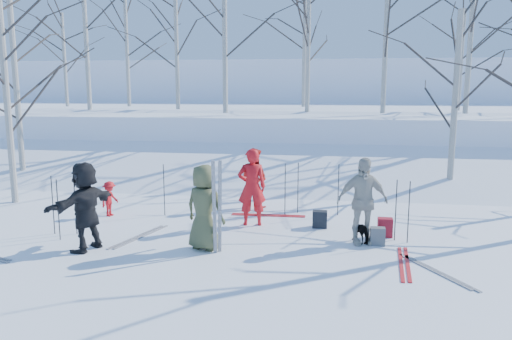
% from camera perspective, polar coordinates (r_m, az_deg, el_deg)
% --- Properties ---
extents(ground, '(120.00, 120.00, 0.00)m').
position_cam_1_polar(ground, '(10.91, -1.18, -8.07)').
color(ground, white).
rests_on(ground, ground).
extents(snow_ramp, '(70.00, 9.49, 4.12)m').
position_cam_1_polar(snow_ramp, '(17.62, 2.66, -0.70)').
color(snow_ramp, white).
rests_on(snow_ramp, ground).
extents(snow_plateau, '(70.00, 18.00, 2.20)m').
position_cam_1_polar(snow_plateau, '(27.40, 4.83, 4.80)').
color(snow_plateau, white).
rests_on(snow_plateau, ground).
extents(far_hill, '(90.00, 30.00, 6.00)m').
position_cam_1_polar(far_hill, '(48.29, 6.51, 8.08)').
color(far_hill, white).
rests_on(far_hill, ground).
extents(skier_olive_center, '(1.00, 0.82, 1.76)m').
position_cam_1_polar(skier_olive_center, '(10.19, -5.94, -4.26)').
color(skier_olive_center, '#464C2D').
rests_on(skier_olive_center, ground).
extents(skier_red_north, '(0.75, 0.57, 1.85)m').
position_cam_1_polar(skier_red_north, '(11.87, -0.49, -1.97)').
color(skier_red_north, red).
rests_on(skier_red_north, ground).
extents(skier_redor_behind, '(1.01, 0.97, 1.64)m').
position_cam_1_polar(skier_redor_behind, '(13.63, -0.22, -0.91)').
color(skier_redor_behind, red).
rests_on(skier_redor_behind, ground).
extents(skier_red_seated, '(0.47, 0.65, 0.90)m').
position_cam_1_polar(skier_red_seated, '(13.33, -16.39, -3.17)').
color(skier_red_seated, red).
rests_on(skier_red_seated, ground).
extents(skier_cream_east, '(1.16, 0.70, 1.85)m').
position_cam_1_polar(skier_cream_east, '(10.72, 12.06, -3.48)').
color(skier_cream_east, beige).
rests_on(skier_cream_east, ground).
extents(skier_grey_west, '(1.07, 1.78, 1.83)m').
position_cam_1_polar(skier_grey_west, '(10.65, -18.92, -3.95)').
color(skier_grey_west, black).
rests_on(skier_grey_west, ground).
extents(dog, '(0.60, 0.70, 0.54)m').
position_cam_1_polar(dog, '(10.99, 11.95, -6.68)').
color(dog, black).
rests_on(dog, ground).
extents(upright_ski_left, '(0.08, 0.16, 1.90)m').
position_cam_1_polar(upright_ski_left, '(9.86, -4.79, -4.31)').
color(upright_ski_left, silver).
rests_on(upright_ski_left, ground).
extents(upright_ski_right, '(0.15, 0.23, 1.89)m').
position_cam_1_polar(upright_ski_right, '(9.90, -4.16, -4.23)').
color(upright_ski_right, silver).
rests_on(upright_ski_right, ground).
extents(ski_pair_a, '(0.56, 1.94, 0.02)m').
position_cam_1_polar(ski_pair_a, '(9.96, 16.59, -10.20)').
color(ski_pair_a, red).
rests_on(ski_pair_a, ground).
extents(ski_pair_c, '(1.85, 2.07, 0.02)m').
position_cam_1_polar(ski_pair_c, '(9.73, 19.92, -10.85)').
color(ski_pair_c, silver).
rests_on(ski_pair_c, ground).
extents(ski_pair_d, '(0.27, 1.91, 0.02)m').
position_cam_1_polar(ski_pair_d, '(12.92, 1.41, -5.19)').
color(ski_pair_d, red).
rests_on(ski_pair_d, ground).
extents(ski_pair_e, '(1.22, 2.01, 0.02)m').
position_cam_1_polar(ski_pair_e, '(11.45, -13.18, -7.42)').
color(ski_pair_e, silver).
rests_on(ski_pair_e, ground).
extents(ski_pole_a, '(0.02, 0.02, 1.34)m').
position_cam_1_polar(ski_pole_a, '(11.91, -19.96, -3.80)').
color(ski_pole_a, black).
rests_on(ski_pole_a, ground).
extents(ski_pole_b, '(0.02, 0.02, 1.34)m').
position_cam_1_polar(ski_pole_b, '(12.90, 3.35, -2.21)').
color(ski_pole_b, black).
rests_on(ski_pole_b, ground).
extents(ski_pole_c, '(0.02, 0.02, 1.34)m').
position_cam_1_polar(ski_pole_c, '(13.03, -10.46, -2.24)').
color(ski_pole_c, black).
rests_on(ski_pole_c, ground).
extents(ski_pole_d, '(0.02, 0.02, 1.34)m').
position_cam_1_polar(ski_pole_d, '(11.61, -21.67, -4.25)').
color(ski_pole_d, black).
rests_on(ski_pole_d, ground).
extents(ski_pole_e, '(0.02, 0.02, 1.34)m').
position_cam_1_polar(ski_pole_e, '(11.17, 15.69, -4.44)').
color(ski_pole_e, black).
rests_on(ski_pole_e, ground).
extents(ski_pole_f, '(0.02, 0.02, 1.34)m').
position_cam_1_polar(ski_pole_f, '(12.99, 9.39, -2.25)').
color(ski_pole_f, black).
rests_on(ski_pole_f, ground).
extents(ski_pole_g, '(0.02, 0.02, 1.34)m').
position_cam_1_polar(ski_pole_g, '(13.09, 4.82, -2.06)').
color(ski_pole_g, black).
rests_on(ski_pole_g, ground).
extents(ski_pole_h, '(0.02, 0.02, 1.34)m').
position_cam_1_polar(ski_pole_h, '(12.11, -22.20, -3.73)').
color(ski_pole_h, black).
rests_on(ski_pole_h, ground).
extents(ski_pole_i, '(0.02, 0.02, 1.34)m').
position_cam_1_polar(ski_pole_i, '(11.08, 17.05, -4.63)').
color(ski_pole_i, black).
rests_on(ski_pole_i, ground).
extents(backpack_red, '(0.32, 0.22, 0.42)m').
position_cam_1_polar(backpack_red, '(11.49, 14.53, -6.37)').
color(backpack_red, maroon).
rests_on(backpack_red, ground).
extents(backpack_grey, '(0.30, 0.20, 0.38)m').
position_cam_1_polar(backpack_grey, '(10.87, 13.73, -7.38)').
color(backpack_grey, '#52565A').
rests_on(backpack_grey, ground).
extents(backpack_dark, '(0.34, 0.24, 0.40)m').
position_cam_1_polar(backpack_dark, '(11.92, 7.31, -5.60)').
color(backpack_dark, black).
rests_on(backpack_dark, ground).
extents(birch_plateau_a, '(5.21, 5.21, 6.58)m').
position_cam_1_polar(birch_plateau_a, '(21.79, 23.37, 14.63)').
color(birch_plateau_a, silver).
rests_on(birch_plateau_a, snow_plateau).
extents(birch_plateau_b, '(3.67, 3.67, 4.39)m').
position_cam_1_polar(birch_plateau_b, '(24.13, 22.40, 11.53)').
color(birch_plateau_b, silver).
rests_on(birch_plateau_b, snow_plateau).
extents(birch_plateau_c, '(5.14, 5.14, 6.49)m').
position_cam_1_polar(birch_plateau_c, '(24.34, -18.86, 14.19)').
color(birch_plateau_c, silver).
rests_on(birch_plateau_c, snow_plateau).
extents(birch_plateau_d, '(5.00, 5.00, 6.28)m').
position_cam_1_polar(birch_plateau_d, '(20.57, -3.60, 15.30)').
color(birch_plateau_d, silver).
rests_on(birch_plateau_d, snow_plateau).
extents(birch_plateau_f, '(4.46, 4.46, 5.52)m').
position_cam_1_polar(birch_plateau_f, '(27.54, -14.52, 12.80)').
color(birch_plateau_f, silver).
rests_on(birch_plateau_f, snow_plateau).
extents(birch_plateau_g, '(4.93, 4.93, 6.19)m').
position_cam_1_polar(birch_plateau_g, '(26.43, 5.55, 13.93)').
color(birch_plateau_g, silver).
rests_on(birch_plateau_g, snow_plateau).
extents(birch_plateau_i, '(4.70, 4.70, 5.85)m').
position_cam_1_polar(birch_plateau_i, '(21.68, 5.99, 14.41)').
color(birch_plateau_i, silver).
rests_on(birch_plateau_i, snow_plateau).
extents(birch_plateau_j, '(4.84, 4.84, 6.06)m').
position_cam_1_polar(birch_plateau_j, '(20.92, 14.62, 14.62)').
color(birch_plateau_j, silver).
rests_on(birch_plateau_j, snow_plateau).
extents(birch_plateau_k, '(4.37, 4.37, 5.39)m').
position_cam_1_polar(birch_plateau_k, '(23.94, -9.06, 13.34)').
color(birch_plateau_k, silver).
rests_on(birch_plateau_k, snow_plateau).
extents(birch_plateau_l, '(3.96, 3.96, 4.79)m').
position_cam_1_polar(birch_plateau_l, '(28.50, -21.04, 11.63)').
color(birch_plateau_l, silver).
rests_on(birch_plateau_l, snow_plateau).
extents(birch_edge_a, '(4.50, 4.50, 5.58)m').
position_cam_1_polar(birch_edge_a, '(15.62, -26.55, 6.70)').
color(birch_edge_a, silver).
rests_on(birch_edge_a, ground).
extents(birch_edge_d, '(4.95, 4.95, 6.22)m').
position_cam_1_polar(birch_edge_d, '(18.95, -25.69, 8.09)').
color(birch_edge_d, silver).
rests_on(birch_edge_d, ground).
extents(birch_edge_e, '(4.47, 4.47, 5.53)m').
position_cam_1_polar(birch_edge_e, '(16.32, 21.78, 7.03)').
color(birch_edge_e, silver).
rests_on(birch_edge_e, ground).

